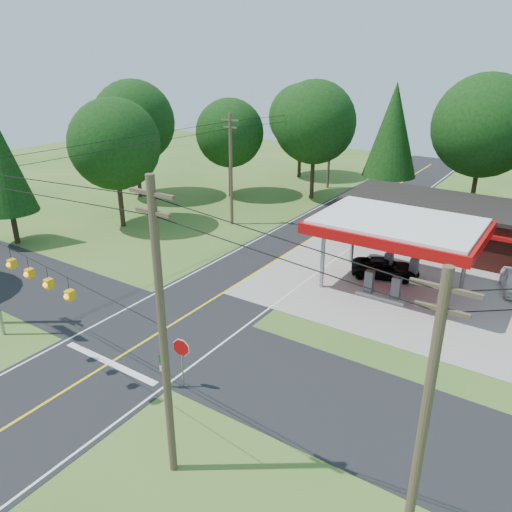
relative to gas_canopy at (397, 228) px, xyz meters
The scene contains 15 objects.
ground 16.38m from the gas_canopy, 124.70° to the right, with size 120.00×120.00×0.00m, color #365E21.
main_highway 16.37m from the gas_canopy, 124.70° to the right, with size 8.00×120.00×0.02m, color black.
cross_road 16.37m from the gas_canopy, 124.70° to the right, with size 70.00×7.00×0.02m, color black.
lane_center_yellow 16.37m from the gas_canopy, 124.70° to the right, with size 0.15×110.00×0.00m, color yellow.
gas_canopy is the anchor object (origin of this frame).
convenience_store 10.31m from the gas_canopy, 84.28° to the left, with size 16.40×7.55×3.80m.
utility_pole_near_right 20.13m from the gas_canopy, 94.29° to the right, with size 1.80×0.30×11.50m.
utility_pole_far_left 17.74m from the gas_canopy, 163.61° to the left, with size 1.80×0.30×10.00m.
utility_pole_right_b 19.80m from the gas_canopy, 69.27° to the right, with size 1.80×0.30×10.00m.
utility_pole_north 26.92m from the gas_canopy, 125.17° to the left, with size 0.30×0.30×9.50m.
overhead_beacons 21.56m from the gas_canopy, 117.76° to the right, with size 17.04×2.04×1.03m.
treeline_backdrop 14.09m from the gas_canopy, 126.61° to the left, with size 70.27×51.59×13.30m.
suv_car 4.04m from the gas_canopy, 123.45° to the left, with size 4.71×4.71×1.31m, color black.
octagonal_stop_sign 16.79m from the gas_canopy, 105.69° to the right, with size 0.92×0.19×2.69m.
route_sign_post 17.58m from the gas_canopy, 107.47° to the right, with size 0.42×0.13×2.08m.
Camera 1 is at (18.26, -17.45, 14.89)m, focal length 35.00 mm.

